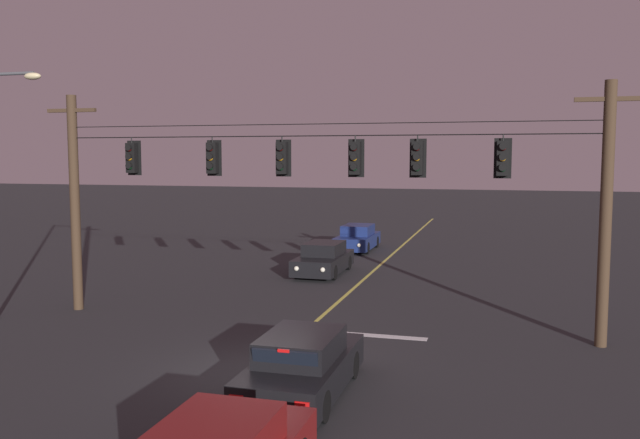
{
  "coord_description": "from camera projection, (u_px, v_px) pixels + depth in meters",
  "views": [
    {
      "loc": [
        5.56,
        -14.43,
        5.17
      ],
      "look_at": [
        0.0,
        5.62,
        3.17
      ],
      "focal_mm": 37.17,
      "sensor_mm": 36.0,
      "label": 1
    }
  ],
  "objects": [
    {
      "name": "ground_plane",
      "position": [
        257.0,
        373.0,
        15.82
      ],
      "size": [
        180.0,
        180.0,
        0.0
      ],
      "primitive_type": "plane",
      "color": "#28282B"
    },
    {
      "name": "lane_centre_stripe",
      "position": [
        354.0,
        288.0,
        26.0
      ],
      "size": [
        0.14,
        60.0,
        0.01
      ],
      "primitive_type": "cube",
      "color": "#D1C64C",
      "rests_on": "ground"
    },
    {
      "name": "stop_bar_paint",
      "position": [
        368.0,
        335.0,
        19.16
      ],
      "size": [
        3.4,
        0.36,
        0.01
      ],
      "primitive_type": "cube",
      "color": "silver",
      "rests_on": "ground"
    },
    {
      "name": "signal_span_assembly",
      "position": [
        311.0,
        204.0,
        19.89
      ],
      "size": [
        18.25,
        0.32,
        7.17
      ],
      "color": "#423021",
      "rests_on": "ground"
    },
    {
      "name": "traffic_light_leftmost",
      "position": [
        132.0,
        158.0,
        21.34
      ],
      "size": [
        0.48,
        0.41,
        1.22
      ],
      "color": "black"
    },
    {
      "name": "traffic_light_left_inner",
      "position": [
        212.0,
        158.0,
        20.59
      ],
      "size": [
        0.48,
        0.41,
        1.22
      ],
      "color": "black"
    },
    {
      "name": "traffic_light_centre",
      "position": [
        282.0,
        158.0,
        19.98
      ],
      "size": [
        0.48,
        0.41,
        1.22
      ],
      "color": "black"
    },
    {
      "name": "traffic_light_right_inner",
      "position": [
        355.0,
        158.0,
        19.38
      ],
      "size": [
        0.48,
        0.41,
        1.22
      ],
      "color": "black"
    },
    {
      "name": "traffic_light_rightmost",
      "position": [
        417.0,
        158.0,
        18.89
      ],
      "size": [
        0.48,
        0.41,
        1.22
      ],
      "color": "black"
    },
    {
      "name": "traffic_light_far_right",
      "position": [
        503.0,
        158.0,
        18.27
      ],
      "size": [
        0.48,
        0.41,
        1.22
      ],
      "color": "black"
    },
    {
      "name": "car_waiting_near_lane",
      "position": [
        302.0,
        366.0,
        14.3
      ],
      "size": [
        1.8,
        4.33,
        1.39
      ],
      "color": "black",
      "rests_on": "ground"
    },
    {
      "name": "car_oncoming_lead",
      "position": [
        324.0,
        259.0,
        29.11
      ],
      "size": [
        1.8,
        4.42,
        1.39
      ],
      "color": "black",
      "rests_on": "ground"
    },
    {
      "name": "car_oncoming_trailing",
      "position": [
        357.0,
        238.0,
        36.49
      ],
      "size": [
        1.8,
        4.42,
        1.39
      ],
      "color": "navy",
      "rests_on": "ground"
    }
  ]
}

